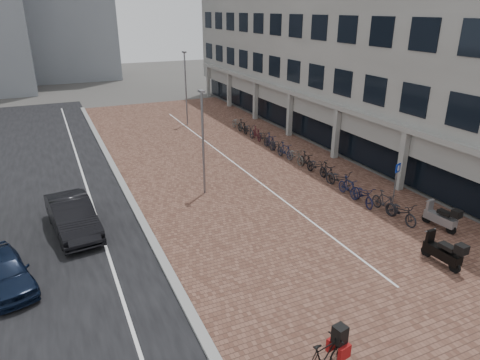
# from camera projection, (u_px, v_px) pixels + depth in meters

# --- Properties ---
(ground) EXTENTS (140.00, 140.00, 0.00)m
(ground) POSITION_uv_depth(u_px,v_px,m) (302.00, 261.00, 17.23)
(ground) COLOR #474442
(ground) RESTS_ON ground
(plaza_brick) EXTENTS (14.50, 42.00, 0.04)m
(plaza_brick) POSITION_uv_depth(u_px,v_px,m) (230.00, 163.00, 28.13)
(plaza_brick) COLOR brown
(plaza_brick) RESTS_ON ground
(street_asphalt) EXTENTS (8.00, 50.00, 0.03)m
(street_asphalt) POSITION_uv_depth(u_px,v_px,m) (48.00, 190.00, 23.90)
(street_asphalt) COLOR black
(street_asphalt) RESTS_ON ground
(curb) EXTENTS (0.35, 42.00, 0.14)m
(curb) POSITION_uv_depth(u_px,v_px,m) (119.00, 178.00, 25.38)
(curb) COLOR gray
(curb) RESTS_ON ground
(lane_line) EXTENTS (0.12, 44.00, 0.00)m
(lane_line) POSITION_uv_depth(u_px,v_px,m) (86.00, 184.00, 24.67)
(lane_line) COLOR white
(lane_line) RESTS_ON street_asphalt
(parking_line) EXTENTS (0.10, 30.00, 0.00)m
(parking_line) POSITION_uv_depth(u_px,v_px,m) (233.00, 162.00, 28.20)
(parking_line) COLOR white
(parking_line) RESTS_ON plaza_brick
(office_building) EXTENTS (8.40, 40.00, 15.00)m
(office_building) POSITION_uv_depth(u_px,v_px,m) (341.00, 22.00, 32.59)
(office_building) COLOR gray
(office_building) RESTS_ON ground
(car_navy) EXTENTS (2.50, 4.10, 1.30)m
(car_navy) POSITION_uv_depth(u_px,v_px,m) (4.00, 272.00, 15.37)
(car_navy) COLOR black
(car_navy) RESTS_ON ground
(car_dark) EXTENTS (2.24, 4.94, 1.57)m
(car_dark) POSITION_uv_depth(u_px,v_px,m) (73.00, 216.00, 19.17)
(car_dark) COLOR black
(car_dark) RESTS_ON ground
(hero_bike) EXTENTS (2.03, 0.91, 1.39)m
(hero_bike) POSITION_uv_depth(u_px,v_px,m) (324.00, 357.00, 11.65)
(hero_bike) COLOR black
(hero_bike) RESTS_ON ground
(scooter_front) EXTENTS (0.74, 1.83, 1.23)m
(scooter_front) POSITION_uv_depth(u_px,v_px,m) (440.00, 216.00, 19.53)
(scooter_front) COLOR #949599
(scooter_front) RESTS_ON ground
(scooter_mid) EXTENTS (0.66, 1.86, 1.26)m
(scooter_mid) POSITION_uv_depth(u_px,v_px,m) (442.00, 251.00, 16.75)
(scooter_mid) COLOR black
(scooter_mid) RESTS_ON ground
(parking_sign) EXTENTS (0.43, 0.19, 2.15)m
(parking_sign) POSITION_uv_depth(u_px,v_px,m) (396.00, 177.00, 21.84)
(parking_sign) COLOR slate
(parking_sign) RESTS_ON ground
(lamp_near) EXTENTS (0.12, 0.12, 5.55)m
(lamp_near) POSITION_uv_depth(u_px,v_px,m) (203.00, 145.00, 22.46)
(lamp_near) COLOR gray
(lamp_near) RESTS_ON ground
(lamp_far) EXTENTS (0.12, 0.12, 6.07)m
(lamp_far) POSITION_uv_depth(u_px,v_px,m) (186.00, 90.00, 36.14)
(lamp_far) COLOR slate
(lamp_far) RESTS_ON ground
(bike_row) EXTENTS (1.33, 20.38, 1.05)m
(bike_row) POSITION_uv_depth(u_px,v_px,m) (295.00, 155.00, 27.91)
(bike_row) COLOR black
(bike_row) RESTS_ON ground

